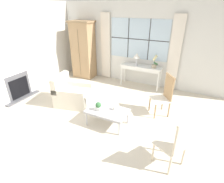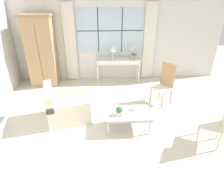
# 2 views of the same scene
# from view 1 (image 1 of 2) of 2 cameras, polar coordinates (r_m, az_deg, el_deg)

# --- Properties ---
(ground_plane) EXTENTS (14.00, 14.00, 0.00)m
(ground_plane) POSITION_cam_1_polar(r_m,az_deg,el_deg) (4.41, -5.73, -10.92)
(ground_plane) COLOR beige
(wall_back_windowed) EXTENTS (7.20, 0.14, 2.80)m
(wall_back_windowed) POSITION_cam_1_polar(r_m,az_deg,el_deg) (6.38, 8.60, 14.66)
(wall_back_windowed) COLOR silver
(wall_back_windowed) RESTS_ON ground_plane
(wall_left) EXTENTS (0.06, 7.20, 2.80)m
(wall_left) POSITION_cam_1_polar(r_m,az_deg,el_deg) (6.23, -28.08, 11.69)
(wall_left) COLOR silver
(wall_left) RESTS_ON ground_plane
(fireplace) EXTENTS (0.34, 1.37, 1.92)m
(fireplace) POSITION_cam_1_polar(r_m,az_deg,el_deg) (6.10, -29.07, 3.70)
(fireplace) COLOR #515156
(fireplace) RESTS_ON ground_plane
(armoire) EXTENTS (0.90, 0.61, 2.16)m
(armoire) POSITION_cam_1_polar(r_m,az_deg,el_deg) (7.09, -9.35, 13.23)
(armoire) COLOR tan
(armoire) RESTS_ON ground_plane
(console_table) EXTENTS (1.42, 0.42, 0.77)m
(console_table) POSITION_cam_1_polar(r_m,az_deg,el_deg) (6.23, 9.45, 7.50)
(console_table) COLOR white
(console_table) RESTS_ON ground_plane
(table_lamp) EXTENTS (0.24, 0.24, 0.44)m
(table_lamp) POSITION_cam_1_polar(r_m,az_deg,el_deg) (6.12, 8.09, 11.37)
(table_lamp) COLOR silver
(table_lamp) RESTS_ON console_table
(potted_orchid) EXTENTS (0.20, 0.16, 0.44)m
(potted_orchid) POSITION_cam_1_polar(r_m,az_deg,el_deg) (6.02, 13.70, 9.06)
(potted_orchid) COLOR tan
(potted_orchid) RESTS_ON console_table
(armchair_upholstered) EXTENTS (1.12, 1.06, 0.86)m
(armchair_upholstered) POSITION_cam_1_polar(r_m,az_deg,el_deg) (5.29, -12.66, -1.00)
(armchair_upholstered) COLOR beige
(armchair_upholstered) RESTS_ON ground_plane
(side_chair_wooden) EXTENTS (0.62, 0.62, 1.11)m
(side_chair_wooden) POSITION_cam_1_polar(r_m,az_deg,el_deg) (4.73, 16.82, -0.67)
(side_chair_wooden) COLOR white
(side_chair_wooden) RESTS_ON ground_plane
(accent_chair_wooden) EXTENTS (0.60, 0.60, 1.07)m
(accent_chair_wooden) POSITION_cam_1_polar(r_m,az_deg,el_deg) (3.27, 20.24, -15.15)
(accent_chair_wooden) COLOR beige
(accent_chair_wooden) RESTS_ON ground_plane
(coffee_table) EXTENTS (0.98, 0.60, 0.40)m
(coffee_table) POSITION_cam_1_polar(r_m,az_deg,el_deg) (4.24, -1.55, -6.58)
(coffee_table) COLOR #BCBCC1
(coffee_table) RESTS_ON ground_plane
(potted_plant_small) EXTENTS (0.14, 0.14, 0.21)m
(potted_plant_small) POSITION_cam_1_polar(r_m,az_deg,el_deg) (4.18, -4.49, -4.80)
(potted_plant_small) COLOR white
(potted_plant_small) RESTS_ON coffee_table
(pillar_candle) EXTENTS (0.13, 0.13, 0.11)m
(pillar_candle) POSITION_cam_1_polar(r_m,az_deg,el_deg) (4.21, 0.86, -5.44)
(pillar_candle) COLOR silver
(pillar_candle) RESTS_ON coffee_table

